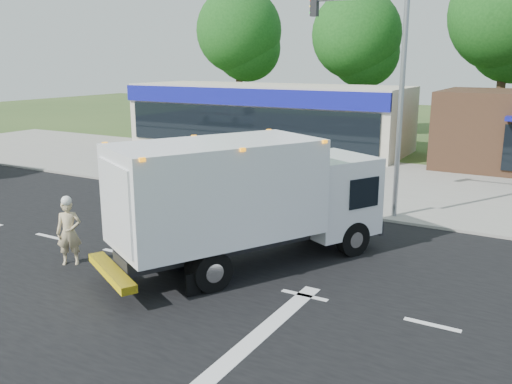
% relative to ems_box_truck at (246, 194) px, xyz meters
% --- Properties ---
extents(ground, '(120.00, 120.00, 0.00)m').
position_rel_ems_box_truck_xyz_m(ground, '(-0.72, -1.08, -2.03)').
color(ground, '#385123').
rests_on(ground, ground).
extents(road_asphalt, '(60.00, 14.00, 0.02)m').
position_rel_ems_box_truck_xyz_m(road_asphalt, '(-0.72, -1.08, -2.03)').
color(road_asphalt, black).
rests_on(road_asphalt, ground).
extents(sidewalk, '(60.00, 2.40, 0.12)m').
position_rel_ems_box_truck_xyz_m(sidewalk, '(-0.72, 7.12, -1.97)').
color(sidewalk, gray).
rests_on(sidewalk, ground).
extents(parking_apron, '(60.00, 9.00, 0.02)m').
position_rel_ems_box_truck_xyz_m(parking_apron, '(-0.72, 12.92, -2.02)').
color(parking_apron, gray).
rests_on(parking_apron, ground).
extents(lane_markings, '(55.20, 7.00, 0.01)m').
position_rel_ems_box_truck_xyz_m(lane_markings, '(0.63, -2.43, -2.02)').
color(lane_markings, silver).
rests_on(lane_markings, road_asphalt).
extents(ems_box_truck, '(5.90, 8.17, 3.53)m').
position_rel_ems_box_truck_xyz_m(ems_box_truck, '(0.00, 0.00, 0.00)').
color(ems_box_truck, black).
rests_on(ems_box_truck, ground).
extents(emergency_worker, '(0.81, 0.76, 1.96)m').
position_rel_ems_box_truck_xyz_m(emergency_worker, '(-4.24, -2.39, -1.07)').
color(emergency_worker, '#C9B386').
rests_on(emergency_worker, ground).
extents(retail_strip_mall, '(18.00, 6.20, 4.00)m').
position_rel_ems_box_truck_xyz_m(retail_strip_mall, '(-9.72, 18.85, -0.02)').
color(retail_strip_mall, beige).
rests_on(retail_strip_mall, ground).
extents(traffic_signal_pole, '(3.51, 0.25, 8.00)m').
position_rel_ems_box_truck_xyz_m(traffic_signal_pole, '(1.64, 6.52, 2.89)').
color(traffic_signal_pole, gray).
rests_on(traffic_signal_pole, ground).
extents(background_trees, '(36.77, 7.39, 12.10)m').
position_rel_ems_box_truck_xyz_m(background_trees, '(-1.56, 27.09, 5.35)').
color(background_trees, '#332114').
rests_on(background_trees, ground).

